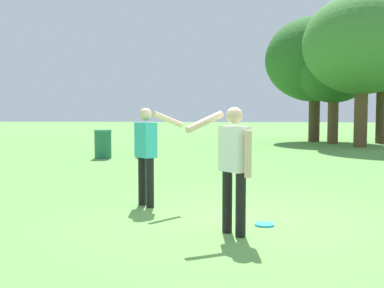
{
  "coord_description": "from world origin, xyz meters",
  "views": [
    {
      "loc": [
        -0.25,
        -6.62,
        1.59
      ],
      "look_at": [
        -0.89,
        1.63,
        1.0
      ],
      "focal_mm": 43.41,
      "sensor_mm": 36.0,
      "label": 1
    }
  ],
  "objects": [
    {
      "name": "tree_tall_left",
      "position": [
        4.2,
        17.79,
        4.21
      ],
      "size": [
        5.11,
        5.11,
        6.41
      ],
      "color": "#4C3823",
      "rests_on": "ground"
    },
    {
      "name": "person_catcher",
      "position": [
        -0.18,
        -0.73,
        0.96
      ],
      "size": [
        0.84,
        0.48,
        1.64
      ],
      "color": "black",
      "rests_on": "ground"
    },
    {
      "name": "person_thrower",
      "position": [
        -1.6,
        0.98,
        0.96
      ],
      "size": [
        0.84,
        0.48,
        1.64
      ],
      "color": "black",
      "rests_on": "ground"
    },
    {
      "name": "tree_broad_center",
      "position": [
        4.85,
        16.38,
        3.5
      ],
      "size": [
        3.64,
        3.64,
        5.08
      ],
      "color": "brown",
      "rests_on": "ground"
    },
    {
      "name": "tree_slender_mid",
      "position": [
        7.26,
        16.84,
        4.24
      ],
      "size": [
        3.32,
        3.32,
        5.72
      ],
      "color": "#4C3823",
      "rests_on": "ground"
    },
    {
      "name": "tree_far_right",
      "position": [
        5.53,
        14.13,
        4.45
      ],
      "size": [
        5.1,
        5.1,
        6.65
      ],
      "color": "brown",
      "rests_on": "ground"
    },
    {
      "name": "ground_plane",
      "position": [
        0.0,
        0.0,
        0.0
      ],
      "size": [
        120.0,
        120.0,
        0.0
      ],
      "primitive_type": "plane",
      "color": "#609947"
    },
    {
      "name": "frisbee",
      "position": [
        0.26,
        -0.21,
        0.01
      ],
      "size": [
        0.27,
        0.27,
        0.03
      ],
      "primitive_type": "cylinder",
      "color": "#2D9EDB",
      "rests_on": "ground"
    },
    {
      "name": "trash_can_beside_table",
      "position": [
        -4.44,
        8.65,
        0.48
      ],
      "size": [
        0.59,
        0.59,
        0.96
      ],
      "color": "#237047",
      "rests_on": "ground"
    }
  ]
}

